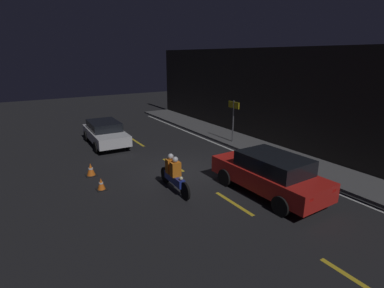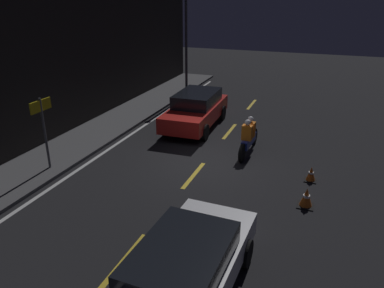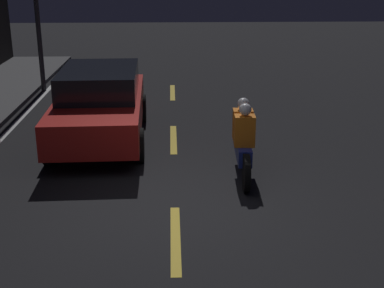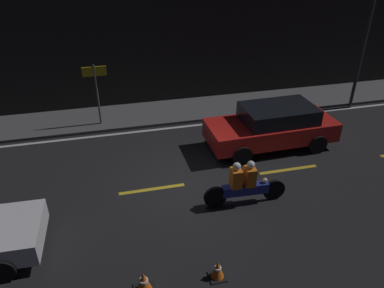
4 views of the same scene
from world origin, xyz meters
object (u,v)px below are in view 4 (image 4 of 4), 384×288
at_px(taxi_red, 273,126).
at_px(street_lamp, 366,33).
at_px(traffic_cone_mid, 218,270).
at_px(shop_sign, 96,83).
at_px(traffic_cone_near, 144,282).
at_px(motorcycle, 244,184).

xyz_separation_m(taxi_red, street_lamp, (4.83, 2.34, 2.41)).
relative_size(traffic_cone_mid, street_lamp, 0.08).
distance_m(shop_sign, street_lamp, 10.87).
distance_m(traffic_cone_near, shop_sign, 8.46).
height_order(taxi_red, shop_sign, shop_sign).
height_order(shop_sign, street_lamp, street_lamp).
relative_size(traffic_cone_near, traffic_cone_mid, 1.17).
bearing_deg(traffic_cone_mid, traffic_cone_near, 179.55).
distance_m(motorcycle, traffic_cone_mid, 2.82).
xyz_separation_m(taxi_red, motorcycle, (-2.14, -2.84, -0.17)).
bearing_deg(taxi_red, street_lamp, -155.78).
relative_size(shop_sign, street_lamp, 0.42).
bearing_deg(taxi_red, motorcycle, 51.42).
relative_size(motorcycle, traffic_cone_mid, 4.99).
xyz_separation_m(motorcycle, traffic_cone_mid, (-1.47, -2.37, -0.42)).
bearing_deg(shop_sign, taxi_red, -27.59).
height_order(taxi_red, motorcycle, taxi_red).
bearing_deg(street_lamp, motorcycle, -143.36).
distance_m(motorcycle, traffic_cone_near, 3.93).
xyz_separation_m(traffic_cone_mid, shop_sign, (-2.31, 8.31, 1.57)).
xyz_separation_m(motorcycle, street_lamp, (6.97, 5.18, 2.58)).
distance_m(taxi_red, motorcycle, 3.56).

